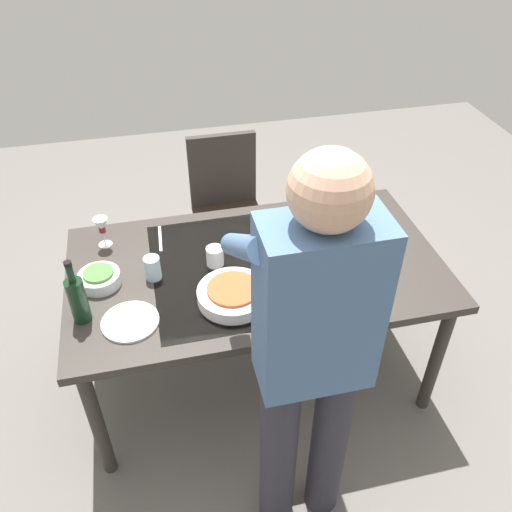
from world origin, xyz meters
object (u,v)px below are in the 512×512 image
Objects in this scene: wine_glass_left at (102,227)px; side_bowl_salad at (99,278)px; chair_near at (226,202)px; wine_bottle at (78,299)px; wine_glass_right at (299,200)px; water_cup_near_left at (153,268)px; dinner_plate_near at (348,216)px; dinner_plate_far at (130,322)px; serving_bowl_pasta at (233,294)px; person_server at (311,352)px; water_cup_near_right at (215,256)px; dining_table at (256,276)px.

wine_glass_left reaches higher than side_bowl_salad.
chair_near is 3.07× the size of wine_bottle.
chair_near reaches higher than wine_glass_left.
chair_near is 6.03× the size of wine_glass_right.
water_cup_near_left is 0.60× the size of side_bowl_salad.
dinner_plate_near and dinner_plate_far have the same top height.
wine_bottle is at bearing 79.12° from wine_glass_left.
chair_near is at bearing -48.30° from dinner_plate_near.
serving_bowl_pasta is 0.43m from dinner_plate_far.
person_server is at bearing 62.34° from dinner_plate_near.
chair_near is 8.37× the size of water_cup_near_left.
serving_bowl_pasta is 0.83m from dinner_plate_near.
wine_glass_right is (-1.04, -0.49, -0.01)m from wine_bottle.
water_cup_near_right is (0.19, -0.78, -0.18)m from person_server.
person_server is 5.63× the size of serving_bowl_pasta.
wine_bottle is at bearing -2.48° from serving_bowl_pasta.
water_cup_near_left is at bearing 60.77° from chair_near.
dining_table is at bearing -166.82° from wine_bottle.
serving_bowl_pasta is 0.59m from side_bowl_salad.
chair_near is 9.96× the size of water_cup_near_right.
wine_bottle is 2.72× the size of water_cup_near_left.
wine_glass_right reaches higher than dinner_plate_near.
wine_glass_left is at bearing 0.86° from wine_glass_right.
dinner_plate_far is at bearing 66.16° from water_cup_near_left.
wine_bottle is 1.29× the size of dinner_plate_far.
wine_bottle is at bearing 71.19° from side_bowl_salad.
person_server is 11.19× the size of wine_glass_right.
wine_glass_right is 1.65× the size of water_cup_near_right.
serving_bowl_pasta reaches higher than dinner_plate_near.
wine_glass_right is at bearing -154.76° from wine_bottle.
chair_near reaches higher than wine_glass_right.
serving_bowl_pasta is at bearing -73.34° from person_server.
water_cup_near_right is (0.47, 0.27, -0.06)m from wine_glass_right.
wine_glass_right is 0.84× the size of side_bowl_salad.
wine_glass_left is 0.84× the size of side_bowl_salad.
dinner_plate_far is at bearing 24.57° from dinner_plate_near.
dinner_plate_far is at bearing 61.99° from chair_near.
dinner_plate_near is (-0.52, -1.00, -0.22)m from person_server.
dinner_plate_near is at bearing -145.57° from serving_bowl_pasta.
wine_glass_right reaches higher than water_cup_near_right.
wine_bottle is 0.49m from wine_glass_left.
dining_table is at bearing 178.22° from water_cup_near_left.
wine_glass_left is 0.66× the size of dinner_plate_far.
side_bowl_salad reaches higher than dinner_plate_near.
water_cup_near_left is 1.03m from dinner_plate_near.
dinner_plate_far is (0.39, 0.29, -0.04)m from water_cup_near_right.
wine_glass_right is 0.81m from water_cup_near_left.
dinner_plate_far reaches higher than dining_table.
serving_bowl_pasta is at bearing 157.26° from side_bowl_salad.
serving_bowl_pasta is 1.30× the size of dinner_plate_near.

